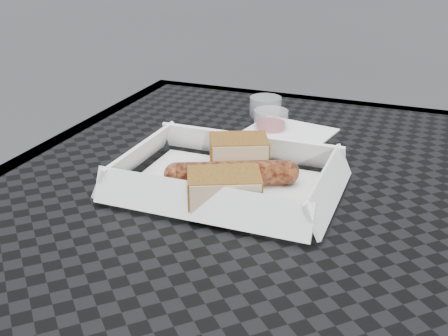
# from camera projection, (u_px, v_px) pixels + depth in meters

# --- Properties ---
(patio_table) EXTENTS (0.80, 0.80, 0.74)m
(patio_table) POSITION_uv_depth(u_px,v_px,m) (313.00, 261.00, 0.65)
(patio_table) COLOR black
(patio_table) RESTS_ON ground
(food_tray) EXTENTS (0.22, 0.15, 0.00)m
(food_tray) POSITION_uv_depth(u_px,v_px,m) (227.00, 187.00, 0.65)
(food_tray) COLOR white
(food_tray) RESTS_ON patio_table
(bratwurst) EXTENTS (0.14, 0.08, 0.03)m
(bratwurst) POSITION_uv_depth(u_px,v_px,m) (232.00, 174.00, 0.64)
(bratwurst) COLOR brown
(bratwurst) RESTS_ON food_tray
(bread_near) EXTENTS (0.08, 0.07, 0.04)m
(bread_near) POSITION_uv_depth(u_px,v_px,m) (239.00, 155.00, 0.68)
(bread_near) COLOR brown
(bread_near) RESTS_ON food_tray
(bread_far) EXTENTS (0.09, 0.08, 0.04)m
(bread_far) POSITION_uv_depth(u_px,v_px,m) (224.00, 191.00, 0.59)
(bread_far) COLOR brown
(bread_far) RESTS_ON food_tray
(veg_garnish) EXTENTS (0.03, 0.03, 0.00)m
(veg_garnish) POSITION_uv_depth(u_px,v_px,m) (261.00, 207.00, 0.60)
(veg_garnish) COLOR #DE4609
(veg_garnish) RESTS_ON food_tray
(napkin) EXTENTS (0.14, 0.14, 0.00)m
(napkin) POSITION_uv_depth(u_px,v_px,m) (286.00, 134.00, 0.81)
(napkin) COLOR white
(napkin) RESTS_ON patio_table
(condiment_cup_sauce) EXTENTS (0.05, 0.05, 0.03)m
(condiment_cup_sauce) POSITION_uv_depth(u_px,v_px,m) (271.00, 120.00, 0.83)
(condiment_cup_sauce) COLOR maroon
(condiment_cup_sauce) RESTS_ON patio_table
(condiment_cup_empty) EXTENTS (0.05, 0.05, 0.03)m
(condiment_cup_empty) POSITION_uv_depth(u_px,v_px,m) (265.00, 106.00, 0.89)
(condiment_cup_empty) COLOR silver
(condiment_cup_empty) RESTS_ON patio_table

